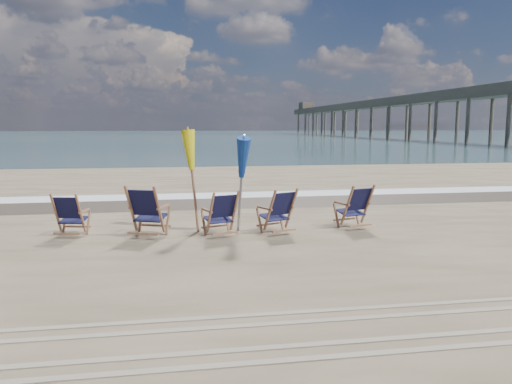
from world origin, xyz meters
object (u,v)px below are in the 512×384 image
at_px(beach_chair_1, 159,212).
at_px(umbrella_blue, 241,159).
at_px(beach_chair_4, 368,206).
at_px(beach_chair_0, 81,215).
at_px(beach_chair_3, 291,210).
at_px(fishing_pier, 403,112).
at_px(umbrella_yellow, 193,155).
at_px(beach_chair_2, 235,213).

height_order(beach_chair_1, umbrella_blue, umbrella_blue).
relative_size(beach_chair_1, beach_chair_4, 1.09).
xyz_separation_m(beach_chair_0, beach_chair_3, (4.31, -0.30, 0.03)).
height_order(beach_chair_0, umbrella_blue, umbrella_blue).
bearing_deg(beach_chair_3, fishing_pier, -140.33).
distance_m(beach_chair_4, umbrella_blue, 3.03).
xyz_separation_m(beach_chair_1, umbrella_yellow, (0.72, 0.63, 1.09)).
height_order(beach_chair_4, fishing_pier, fishing_pier).
xyz_separation_m(beach_chair_3, umbrella_blue, (-1.05, 0.23, 1.08)).
xyz_separation_m(beach_chair_0, umbrella_blue, (3.26, -0.07, 1.11)).
height_order(beach_chair_0, fishing_pier, fishing_pier).
height_order(beach_chair_4, umbrella_yellow, umbrella_yellow).
bearing_deg(beach_chair_0, beach_chair_3, -170.57).
distance_m(beach_chair_0, umbrella_blue, 3.45).
xyz_separation_m(umbrella_yellow, fishing_pier, (39.25, 71.18, 3.02)).
bearing_deg(beach_chair_4, beach_chair_1, -12.79).
height_order(beach_chair_1, beach_chair_2, beach_chair_1).
relative_size(beach_chair_1, beach_chair_2, 1.14).
height_order(umbrella_yellow, umbrella_blue, umbrella_yellow).
xyz_separation_m(beach_chair_2, umbrella_yellow, (-0.81, 0.60, 1.16)).
distance_m(beach_chair_3, fishing_pier, 80.93).
relative_size(beach_chair_3, umbrella_yellow, 0.45).
distance_m(beach_chair_2, beach_chair_4, 3.02).
height_order(beach_chair_3, umbrella_blue, umbrella_blue).
xyz_separation_m(beach_chair_1, beach_chair_2, (1.53, 0.03, -0.07)).
bearing_deg(umbrella_yellow, beach_chair_0, -173.49).
bearing_deg(beach_chair_3, beach_chair_2, -20.81).
xyz_separation_m(beach_chair_0, beach_chair_2, (3.10, -0.34, 0.02)).
bearing_deg(beach_chair_2, umbrella_yellow, -54.69).
bearing_deg(beach_chair_4, umbrella_yellow, -21.53).
bearing_deg(beach_chair_2, fishing_pier, -136.17).
distance_m(umbrella_blue, fishing_pier, 81.17).
relative_size(beach_chair_1, umbrella_yellow, 0.50).
height_order(beach_chair_2, fishing_pier, fishing_pier).
relative_size(beach_chair_1, umbrella_blue, 0.52).
distance_m(umbrella_yellow, umbrella_blue, 1.03).
bearing_deg(beach_chair_4, beach_chair_0, -17.23).
bearing_deg(umbrella_blue, beach_chair_3, -12.38).
bearing_deg(beach_chair_4, beach_chair_3, -9.36).
xyz_separation_m(beach_chair_2, fishing_pier, (38.44, 71.79, 4.17)).
relative_size(beach_chair_0, beach_chair_3, 0.94).
bearing_deg(fishing_pier, beach_chair_1, -119.10).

